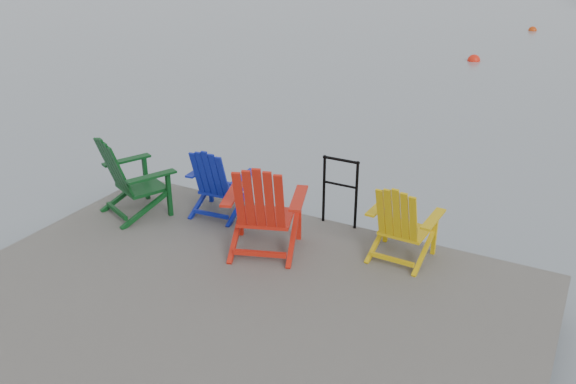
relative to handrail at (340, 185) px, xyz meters
The scene contains 9 objects.
ground 2.67m from the handrail, 95.83° to the right, with size 400.00×400.00×0.00m, color slate.
dock 2.56m from the handrail, 95.83° to the right, with size 6.00×5.00×1.40m.
handrail is the anchor object (origin of this frame).
chair_green 2.70m from the handrail, 158.57° to the right, with size 1.05×1.01×1.08m.
chair_blue 1.59m from the handrail, 162.61° to the right, with size 0.80×0.74×0.95m.
chair_red 1.17m from the handrail, 114.80° to the right, with size 1.09×1.04×1.14m.
chair_yellow 1.07m from the handrail, 26.28° to the right, with size 0.78×0.72×0.95m.
buoy_a 13.59m from the handrail, 95.18° to the left, with size 0.40×0.40×0.40m, color red.
buoy_b 20.66m from the handrail, 91.23° to the left, with size 0.34×0.34×0.34m, color #C1390B.
Camera 1 is at (2.95, -3.99, 4.04)m, focal length 38.00 mm.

